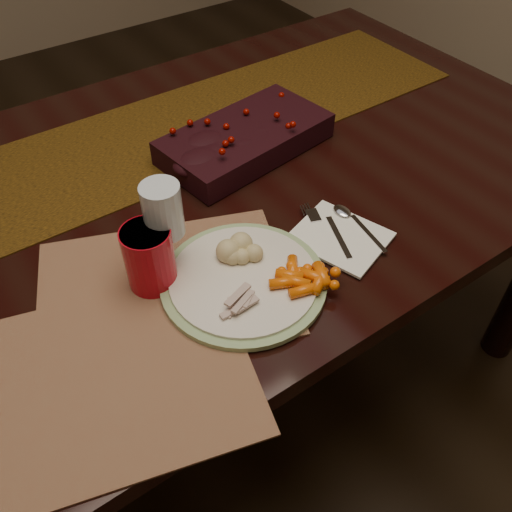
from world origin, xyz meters
TOP-DOWN VIEW (x-y plane):
  - floor at (0.00, 0.00)m, footprint 5.00×5.00m
  - dining_table at (0.00, 0.00)m, footprint 1.80×1.00m
  - table_runner at (-0.05, 0.17)m, footprint 1.71×0.36m
  - centerpiece at (0.17, 0.02)m, footprint 0.39×0.24m
  - placemat_main at (-0.17, -0.23)m, footprint 0.50×0.43m
  - placemat_second at (-0.34, -0.33)m, footprint 0.52×0.43m
  - dinner_plate at (-0.05, -0.30)m, footprint 0.36×0.36m
  - baby_carrots at (0.02, -0.35)m, footprint 0.11×0.09m
  - mashed_potatoes at (-0.03, -0.26)m, footprint 0.08×0.07m
  - turkey_shreds at (-0.10, -0.35)m, footprint 0.07×0.06m
  - napkin at (0.15, -0.31)m, footprint 0.18×0.20m
  - fork at (0.15, -0.29)m, footprint 0.07×0.14m
  - spoon at (0.20, -0.31)m, footprint 0.05×0.14m
  - red_cup at (-0.18, -0.21)m, footprint 0.10×0.10m
  - wine_glass at (-0.13, -0.20)m, footprint 0.08×0.08m

SIDE VIEW (x-z plane):
  - floor at x=0.00m, z-range 0.00..0.00m
  - dining_table at x=0.00m, z-range 0.00..0.75m
  - table_runner at x=-0.05m, z-range 0.75..0.75m
  - placemat_main at x=-0.17m, z-range 0.75..0.75m
  - placemat_second at x=-0.34m, z-range 0.75..0.75m
  - napkin at x=0.15m, z-range 0.75..0.76m
  - fork at x=0.15m, z-range 0.76..0.76m
  - spoon at x=0.20m, z-range 0.76..0.76m
  - dinner_plate at x=-0.05m, z-range 0.75..0.77m
  - turkey_shreds at x=-0.10m, z-range 0.77..0.78m
  - baby_carrots at x=0.02m, z-range 0.77..0.79m
  - mashed_potatoes at x=-0.03m, z-range 0.77..0.81m
  - centerpiece at x=0.17m, z-range 0.75..0.83m
  - red_cup at x=-0.18m, z-range 0.75..0.87m
  - wine_glass at x=-0.13m, z-range 0.75..0.93m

